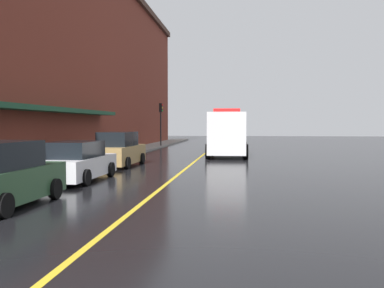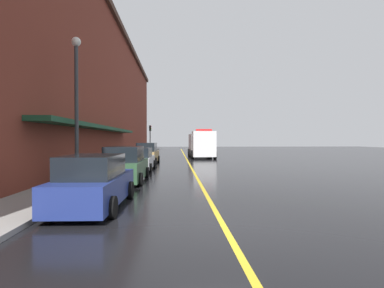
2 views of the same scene
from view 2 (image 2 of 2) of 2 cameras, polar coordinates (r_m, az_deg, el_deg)
name	(u,v)px [view 2 (image 2 of 2)]	position (r m, az deg, el deg)	size (l,w,h in m)	color
ground_plane	(187,160)	(32.44, -1.01, -3.03)	(112.00, 112.00, 0.00)	black
sidewalk_left	(130,159)	(32.79, -11.91, -2.88)	(2.40, 70.00, 0.15)	gray
lane_center_stripe	(187,160)	(32.44, -1.01, -3.03)	(0.16, 70.00, 0.01)	gold
brick_building_left	(61,89)	(33.92, -23.99, 9.79)	(12.57, 64.00, 15.02)	maroon
parked_car_0	(94,183)	(10.19, -18.44, -7.19)	(2.09, 4.60, 1.73)	navy
parked_car_1	(125,165)	(15.78, -12.83, -4.09)	(2.17, 4.55, 1.87)	#2D5133
parked_car_2	(139,160)	(21.37, -10.32, -3.02)	(2.18, 4.79, 1.64)	silver
parked_car_3	(147,154)	(27.42, -8.69, -1.91)	(2.11, 4.83, 1.92)	#A5844C
box_truck	(201,144)	(35.96, 1.75, -0.08)	(2.98, 8.41, 3.38)	silver
parking_meter_0	(129,153)	(26.61, -12.09, -1.64)	(0.14, 0.18, 1.33)	#4C4C51
parking_meter_1	(117,156)	(21.35, -14.31, -2.27)	(0.14, 0.18, 1.33)	#4C4C51
parking_meter_2	(129,153)	(26.45, -12.15, -1.65)	(0.14, 0.18, 1.33)	#4C4C51
street_lamp_left	(76,94)	(15.20, -21.51, 9.03)	(0.44, 0.44, 6.94)	#33383D
traffic_light_near	(150,134)	(47.25, -8.12, 2.03)	(0.38, 0.36, 4.30)	#232326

